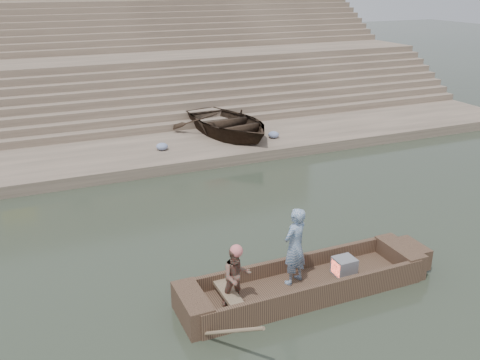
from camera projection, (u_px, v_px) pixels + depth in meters
ground at (261, 247)px, 13.45m from camera, size 120.00×120.00×0.00m
lower_landing at (171, 151)px, 20.22m from camera, size 32.00×4.00×0.40m
mid_landing at (127, 86)px, 26.21m from camera, size 32.00×3.00×2.80m
upper_landing at (100, 45)px, 31.78m from camera, size 32.00×3.00×5.20m
ghat_steps at (119, 72)px, 27.52m from camera, size 32.00×11.00×5.20m
main_rowboat at (304, 288)px, 11.46m from camera, size 5.00×1.30×0.22m
rowboat_trim at (313, 279)px, 11.46m from camera, size 6.04×2.63×1.93m
standing_man at (295, 246)px, 11.19m from camera, size 0.75×0.63×1.75m
rowing_man at (236, 276)px, 10.52m from camera, size 0.65×0.53×1.26m
television at (344, 266)px, 11.72m from camera, size 0.46×0.42×0.40m
beached_rowboat at (228, 123)px, 21.38m from camera, size 4.29×5.42×1.01m
cloth_bundles at (220, 140)px, 20.42m from camera, size 4.98×0.68×0.26m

